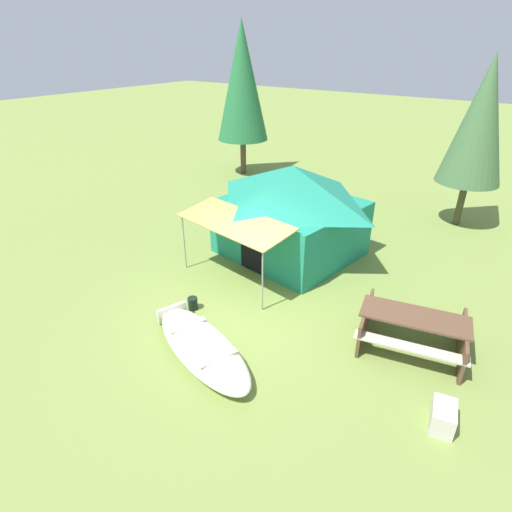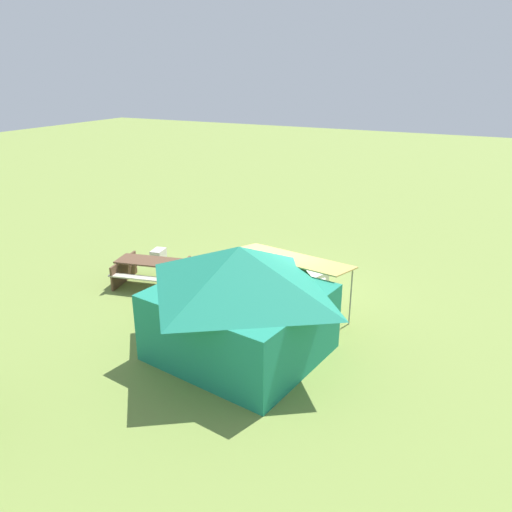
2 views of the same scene
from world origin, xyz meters
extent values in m
plane|color=olive|center=(0.00, 0.00, 0.00)|extent=(80.00, 80.00, 0.00)
ellipsoid|color=silver|center=(0.38, -1.72, 0.20)|extent=(3.08, 1.92, 0.40)
ellipsoid|color=#4E4C45|center=(0.38, -1.72, 0.23)|extent=(2.82, 1.73, 0.14)
cube|color=beige|center=(0.92, -1.92, 0.36)|extent=(0.39, 0.76, 0.04)
cube|color=beige|center=(-0.17, -1.53, 0.36)|extent=(0.39, 0.76, 0.04)
cube|color=silver|center=(-0.89, -1.27, 0.22)|extent=(0.29, 0.63, 0.30)
cube|color=#1E8569|center=(-0.54, 2.91, 0.76)|extent=(3.67, 3.43, 1.51)
pyramid|color=#1E8569|center=(-0.54, 2.91, 1.99)|extent=(3.96, 3.71, 0.96)
cube|color=black|center=(-0.76, 1.42, 0.63)|extent=(0.76, 0.14, 1.21)
cube|color=tan|center=(-0.85, 0.85, 1.56)|extent=(3.07, 1.59, 0.19)
cylinder|color=gray|center=(0.43, 0.16, 0.72)|extent=(0.04, 0.04, 1.43)
cylinder|color=gray|center=(-2.27, 0.57, 0.72)|extent=(0.04, 0.04, 1.43)
cube|color=brown|center=(3.48, 0.79, 0.72)|extent=(2.09, 1.16, 0.04)
cube|color=beige|center=(3.35, 1.37, 0.45)|extent=(1.98, 0.68, 0.04)
cube|color=beige|center=(3.61, 0.21, 0.45)|extent=(1.98, 0.68, 0.04)
cube|color=brown|center=(4.34, 0.98, 0.35)|extent=(0.37, 1.43, 0.70)
cube|color=brown|center=(2.61, 0.60, 0.35)|extent=(0.37, 1.43, 0.70)
cube|color=beige|center=(4.46, -0.79, 0.20)|extent=(0.45, 0.59, 0.40)
cylinder|color=black|center=(-0.83, -0.71, 0.14)|extent=(0.29, 0.29, 0.28)
cylinder|color=brown|center=(-6.23, 8.31, 0.75)|extent=(0.24, 0.24, 1.49)
cone|color=#246A3B|center=(-6.23, 8.31, 3.78)|extent=(2.11, 2.11, 4.57)
cylinder|color=#444228|center=(2.80, 7.76, 0.70)|extent=(0.21, 0.21, 1.40)
cone|color=#42683F|center=(2.80, 7.76, 3.22)|extent=(1.87, 1.87, 3.65)
camera|label=1|loc=(4.73, -6.10, 5.34)|focal=29.14mm
camera|label=2|loc=(-5.12, 11.23, 5.83)|focal=35.06mm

